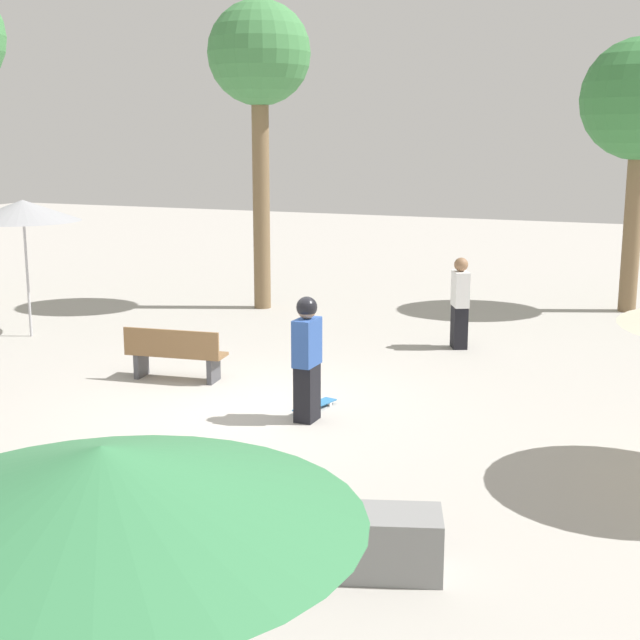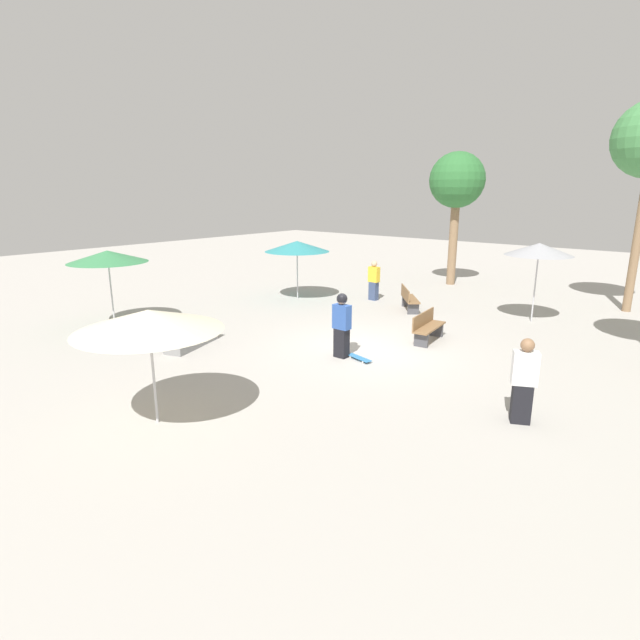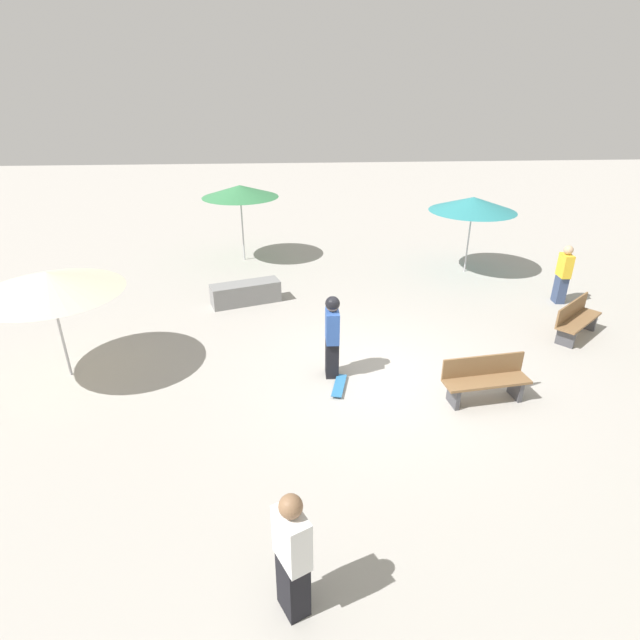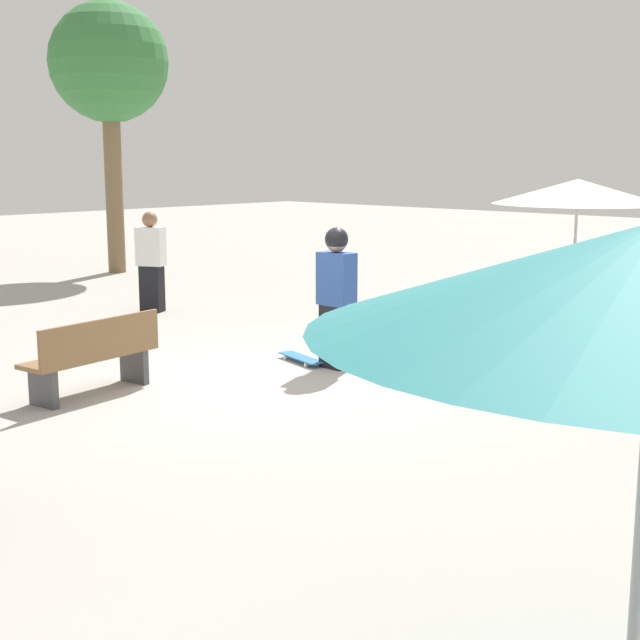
{
  "view_description": "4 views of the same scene",
  "coord_description": "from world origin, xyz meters",
  "px_view_note": "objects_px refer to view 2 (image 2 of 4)",
  "views": [
    {
      "loc": [
        -5.6,
        10.77,
        3.83
      ],
      "look_at": [
        -0.98,
        -0.33,
        1.32
      ],
      "focal_mm": 50.0,
      "sensor_mm": 36.0,
      "label": 1
    },
    {
      "loc": [
        -10.98,
        -7.45,
        4.29
      ],
      "look_at": [
        -1.53,
        0.37,
        1.08
      ],
      "focal_mm": 28.0,
      "sensor_mm": 36.0,
      "label": 2
    },
    {
      "loc": [
        -1.82,
        -8.53,
        5.36
      ],
      "look_at": [
        -1.21,
        -0.0,
        1.29
      ],
      "focal_mm": 28.0,
      "sensor_mm": 36.0,
      "label": 3
    },
    {
      "loc": [
        6.94,
        7.24,
        2.55
      ],
      "look_at": [
        -0.38,
        0.38,
        0.71
      ],
      "focal_mm": 50.0,
      "sensor_mm": 36.0,
      "label": 4
    }
  ],
  "objects_px": {
    "shade_umbrella_cream": "(149,320)",
    "bystander_far": "(374,281)",
    "bystander_watching": "(524,381)",
    "shade_umbrella_green": "(108,257)",
    "shade_umbrella_grey": "(539,249)",
    "skateboard": "(359,358)",
    "palm_tree_left": "(457,182)",
    "bench_near": "(427,327)",
    "bench_far": "(409,299)",
    "shade_umbrella_teal": "(297,246)",
    "skater_main": "(342,323)",
    "concrete_ledge": "(191,337)"
  },
  "relations": [
    {
      "from": "palm_tree_left",
      "to": "skater_main",
      "type": "bearing_deg",
      "value": -168.16
    },
    {
      "from": "shade_umbrella_cream",
      "to": "shade_umbrella_grey",
      "type": "height_order",
      "value": "shade_umbrella_grey"
    },
    {
      "from": "bench_far",
      "to": "shade_umbrella_teal",
      "type": "height_order",
      "value": "shade_umbrella_teal"
    },
    {
      "from": "bench_far",
      "to": "shade_umbrella_grey",
      "type": "relative_size",
      "value": 0.58
    },
    {
      "from": "shade_umbrella_green",
      "to": "shade_umbrella_grey",
      "type": "relative_size",
      "value": 0.93
    },
    {
      "from": "bench_far",
      "to": "palm_tree_left",
      "type": "height_order",
      "value": "palm_tree_left"
    },
    {
      "from": "shade_umbrella_teal",
      "to": "bystander_far",
      "type": "distance_m",
      "value": 3.35
    },
    {
      "from": "shade_umbrella_green",
      "to": "shade_umbrella_grey",
      "type": "xyz_separation_m",
      "value": [
        9.24,
        -10.22,
        0.16
      ]
    },
    {
      "from": "shade_umbrella_cream",
      "to": "bystander_watching",
      "type": "bearing_deg",
      "value": -50.33
    },
    {
      "from": "skateboard",
      "to": "bench_near",
      "type": "xyz_separation_m",
      "value": [
        2.64,
        -0.56,
        0.37
      ]
    },
    {
      "from": "bench_near",
      "to": "shade_umbrella_teal",
      "type": "relative_size",
      "value": 0.64
    },
    {
      "from": "shade_umbrella_teal",
      "to": "bystander_far",
      "type": "xyz_separation_m",
      "value": [
        1.71,
        -2.56,
        -1.33
      ]
    },
    {
      "from": "shade_umbrella_grey",
      "to": "shade_umbrella_cream",
      "type": "bearing_deg",
      "value": 165.94
    },
    {
      "from": "shade_umbrella_teal",
      "to": "bystander_watching",
      "type": "height_order",
      "value": "shade_umbrella_teal"
    },
    {
      "from": "concrete_ledge",
      "to": "bystander_far",
      "type": "height_order",
      "value": "bystander_far"
    },
    {
      "from": "skateboard",
      "to": "shade_umbrella_green",
      "type": "height_order",
      "value": "shade_umbrella_green"
    },
    {
      "from": "skater_main",
      "to": "concrete_ledge",
      "type": "bearing_deg",
      "value": -151.71
    },
    {
      "from": "shade_umbrella_teal",
      "to": "skater_main",
      "type": "bearing_deg",
      "value": -129.01
    },
    {
      "from": "concrete_ledge",
      "to": "bench_far",
      "type": "relative_size",
      "value": 1.26
    },
    {
      "from": "shade_umbrella_green",
      "to": "bench_far",
      "type": "bearing_deg",
      "value": -37.69
    },
    {
      "from": "bench_near",
      "to": "concrete_ledge",
      "type": "bearing_deg",
      "value": -53.37
    },
    {
      "from": "shade_umbrella_green",
      "to": "bench_near",
      "type": "bearing_deg",
      "value": -59.83
    },
    {
      "from": "shade_umbrella_grey",
      "to": "shade_umbrella_green",
      "type": "bearing_deg",
      "value": 132.14
    },
    {
      "from": "shade_umbrella_grey",
      "to": "bystander_watching",
      "type": "xyz_separation_m",
      "value": [
        -7.87,
        -2.24,
        -1.59
      ]
    },
    {
      "from": "bench_near",
      "to": "bystander_far",
      "type": "height_order",
      "value": "bystander_far"
    },
    {
      "from": "shade_umbrella_green",
      "to": "shade_umbrella_cream",
      "type": "xyz_separation_m",
      "value": [
        -3.04,
        -7.14,
        -0.26
      ]
    },
    {
      "from": "shade_umbrella_green",
      "to": "palm_tree_left",
      "type": "relative_size",
      "value": 0.41
    },
    {
      "from": "bench_far",
      "to": "shade_umbrella_green",
      "type": "relative_size",
      "value": 0.62
    },
    {
      "from": "skateboard",
      "to": "shade_umbrella_teal",
      "type": "relative_size",
      "value": 0.32
    },
    {
      "from": "shade_umbrella_green",
      "to": "shade_umbrella_cream",
      "type": "distance_m",
      "value": 7.76
    },
    {
      "from": "skater_main",
      "to": "bench_near",
      "type": "xyz_separation_m",
      "value": [
        2.74,
        -1.06,
        -0.5
      ]
    },
    {
      "from": "skateboard",
      "to": "shade_umbrella_grey",
      "type": "distance_m",
      "value": 7.61
    },
    {
      "from": "bench_far",
      "to": "shade_umbrella_cream",
      "type": "xyz_separation_m",
      "value": [
        -11.08,
        -0.93,
        1.58
      ]
    },
    {
      "from": "shade_umbrella_green",
      "to": "shade_umbrella_grey",
      "type": "distance_m",
      "value": 13.78
    },
    {
      "from": "shade_umbrella_grey",
      "to": "palm_tree_left",
      "type": "distance_m",
      "value": 7.28
    },
    {
      "from": "skateboard",
      "to": "bystander_watching",
      "type": "xyz_separation_m",
      "value": [
        -0.98,
        -4.43,
        0.77
      ]
    },
    {
      "from": "bystander_watching",
      "to": "bystander_far",
      "type": "distance_m",
      "value": 11.02
    },
    {
      "from": "skateboard",
      "to": "bench_far",
      "type": "relative_size",
      "value": 0.54
    },
    {
      "from": "bench_far",
      "to": "skateboard",
      "type": "bearing_deg",
      "value": -21.94
    },
    {
      "from": "skateboard",
      "to": "bench_near",
      "type": "height_order",
      "value": "bench_near"
    },
    {
      "from": "bystander_far",
      "to": "shade_umbrella_green",
      "type": "bearing_deg",
      "value": 67.87
    },
    {
      "from": "bench_near",
      "to": "bystander_far",
      "type": "bearing_deg",
      "value": -137.75
    },
    {
      "from": "skateboard",
      "to": "palm_tree_left",
      "type": "relative_size",
      "value": 0.14
    },
    {
      "from": "bench_near",
      "to": "shade_umbrella_grey",
      "type": "distance_m",
      "value": 4.98
    },
    {
      "from": "shade_umbrella_cream",
      "to": "bystander_far",
      "type": "distance_m",
      "value": 12.15
    },
    {
      "from": "shade_umbrella_green",
      "to": "bystander_watching",
      "type": "relative_size",
      "value": 1.48
    },
    {
      "from": "skateboard",
      "to": "shade_umbrella_grey",
      "type": "relative_size",
      "value": 0.31
    },
    {
      "from": "bench_near",
      "to": "shade_umbrella_grey",
      "type": "bearing_deg",
      "value": 151.67
    },
    {
      "from": "bench_far",
      "to": "shade_umbrella_teal",
      "type": "distance_m",
      "value": 4.95
    },
    {
      "from": "bench_near",
      "to": "shade_umbrella_grey",
      "type": "xyz_separation_m",
      "value": [
        4.26,
        -1.64,
        2.0
      ]
    }
  ]
}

